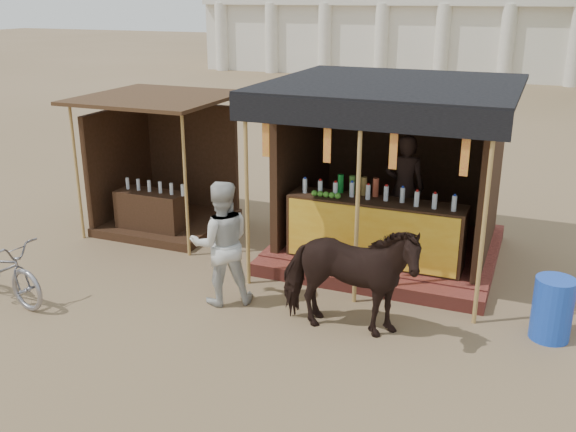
# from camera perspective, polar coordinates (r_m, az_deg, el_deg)

# --- Properties ---
(ground) EXTENTS (120.00, 120.00, 0.00)m
(ground) POSITION_cam_1_polar(r_m,az_deg,el_deg) (7.98, -4.40, -11.01)
(ground) COLOR #846B4C
(ground) RESTS_ON ground
(main_stall) EXTENTS (3.60, 3.61, 2.78)m
(main_stall) POSITION_cam_1_polar(r_m,az_deg,el_deg) (10.19, 9.03, 1.91)
(main_stall) COLOR brown
(main_stall) RESTS_ON ground
(secondary_stall) EXTENTS (2.40, 2.40, 2.38)m
(secondary_stall) POSITION_cam_1_polar(r_m,az_deg,el_deg) (11.74, -11.42, 3.17)
(secondary_stall) COLOR #382014
(secondary_stall) RESTS_ON ground
(cow) EXTENTS (1.82, 0.93, 1.49)m
(cow) POSITION_cam_1_polar(r_m,az_deg,el_deg) (7.84, 5.36, -5.49)
(cow) COLOR black
(cow) RESTS_ON ground
(bystander) EXTENTS (1.05, 1.00, 1.72)m
(bystander) POSITION_cam_1_polar(r_m,az_deg,el_deg) (8.60, -5.95, -2.42)
(bystander) COLOR beige
(bystander) RESTS_ON ground
(blue_barrel) EXTENTS (0.54, 0.54, 0.79)m
(blue_barrel) POSITION_cam_1_polar(r_m,az_deg,el_deg) (8.46, 22.44, -7.64)
(blue_barrel) COLOR blue
(blue_barrel) RESTS_ON ground
(cooler) EXTENTS (0.67, 0.48, 0.46)m
(cooler) POSITION_cam_1_polar(r_m,az_deg,el_deg) (9.60, 13.24, -4.53)
(cooler) COLOR #197239
(cooler) RESTS_ON ground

